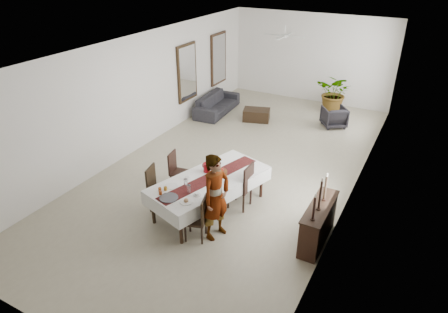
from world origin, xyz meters
TOP-DOWN VIEW (x-y plane):
  - floor at (0.00, 0.00)m, footprint 6.00×12.00m
  - ceiling at (0.00, 0.00)m, footprint 6.00×12.00m
  - wall_back at (0.00, 6.00)m, footprint 6.00×0.02m
  - wall_front at (0.00, -6.00)m, footprint 6.00×0.02m
  - wall_left at (-3.00, 0.00)m, footprint 0.02×12.00m
  - wall_right at (3.00, 0.00)m, footprint 0.02×12.00m
  - dining_table_top at (0.37, -2.10)m, footprint 1.74×2.70m
  - table_leg_fl at (-0.42, -3.10)m, footprint 0.09×0.09m
  - table_leg_fr at (0.46, -3.37)m, footprint 0.09×0.09m
  - table_leg_bl at (0.29, -0.82)m, footprint 0.09×0.09m
  - table_leg_br at (1.16, -1.09)m, footprint 0.09×0.09m
  - tablecloth_top at (0.37, -2.10)m, footprint 1.97×2.94m
  - tablecloth_drape_left at (-0.21, -1.91)m, footprint 0.81×2.58m
  - tablecloth_drape_right at (0.96, -2.28)m, footprint 0.81×2.58m
  - tablecloth_drape_near at (-0.02, -3.38)m, footprint 1.18×0.37m
  - tablecloth_drape_far at (0.77, -0.81)m, footprint 1.18×0.37m
  - table_runner at (0.37, -2.10)m, footprint 1.12×2.60m
  - red_pitcher at (0.17, -1.87)m, footprint 0.20×0.20m
  - pitcher_handle at (0.09, -1.84)m, footprint 0.13×0.06m
  - wine_glass_near at (0.29, -2.78)m, footprint 0.07×0.07m
  - wine_glass_mid at (0.10, -2.61)m, footprint 0.07×0.07m
  - teacup_right at (0.49, -2.79)m, footprint 0.09×0.09m
  - saucer_right at (0.49, -2.79)m, footprint 0.16×0.16m
  - teacup_left at (-0.03, -2.35)m, footprint 0.09×0.09m
  - saucer_left at (-0.03, -2.35)m, footprint 0.16×0.16m
  - plate_near_right at (0.42, -3.10)m, footprint 0.25×0.25m
  - bread_near_right at (0.42, -3.10)m, footprint 0.09×0.09m
  - plate_near_left at (-0.16, -2.75)m, footprint 0.25×0.25m
  - plate_far_left at (0.22, -1.45)m, footprint 0.25×0.25m
  - serving_tray at (0.05, -3.14)m, footprint 0.38×0.38m
  - jam_jar_a at (-0.18, -3.10)m, footprint 0.07×0.07m
  - jam_jar_b at (-0.26, -3.01)m, footprint 0.07×0.07m
  - jam_jar_c at (-0.18, -2.93)m, footprint 0.07×0.07m
  - fruit_basket at (0.50, -1.86)m, footprint 0.31×0.31m
  - fruit_red at (0.54, -1.85)m, footprint 0.09×0.09m
  - fruit_green at (0.47, -1.82)m, footprint 0.08×0.08m
  - fruit_yellow at (0.49, -1.91)m, footprint 0.09×0.09m
  - chair_right_near_seat at (0.62, -3.09)m, footprint 0.51×0.51m
  - chair_right_near_leg_fl at (0.83, -3.20)m, footprint 0.05×0.05m
  - chair_right_near_leg_fr at (0.73, -2.88)m, footprint 0.05×0.05m
  - chair_right_near_leg_bl at (0.51, -3.30)m, footprint 0.05×0.05m
  - chair_right_near_leg_br at (0.41, -2.98)m, footprint 0.05×0.05m
  - chair_right_near_back at (0.80, -3.04)m, footprint 0.15×0.40m
  - chair_right_far_seat at (0.89, -1.67)m, footprint 0.46×0.46m
  - chair_right_far_leg_fl at (1.08, -1.86)m, footprint 0.05×0.05m
  - chair_right_far_leg_fr at (1.08, -1.49)m, footprint 0.05×0.05m
  - chair_right_far_leg_bl at (0.71, -1.86)m, footprint 0.05×0.05m
  - chair_right_far_leg_br at (0.70, -1.49)m, footprint 0.05×0.05m
  - chair_right_far_back at (1.10, -1.67)m, footprint 0.04×0.46m
  - chair_left_near_seat at (-0.60, -2.58)m, footprint 0.52×0.52m
  - chair_left_near_leg_fl at (-0.82, -2.45)m, footprint 0.05×0.05m
  - chair_left_near_leg_fr at (-0.74, -2.80)m, footprint 0.05×0.05m
  - chair_left_near_leg_bl at (-0.47, -2.37)m, footprint 0.05×0.05m
  - chair_left_near_leg_br at (-0.39, -2.72)m, footprint 0.05×0.05m
  - chair_left_near_back at (-0.80, -2.63)m, footprint 0.14×0.43m
  - chair_left_far_seat at (-0.72, -1.66)m, footprint 0.45×0.45m
  - chair_left_far_leg_fl at (-0.90, -1.52)m, footprint 0.05×0.05m
  - chair_left_far_leg_fr at (-0.85, -1.84)m, footprint 0.05×0.05m
  - chair_left_far_leg_bl at (-0.58, -1.47)m, footprint 0.05×0.05m
  - chair_left_far_leg_br at (-0.53, -1.79)m, footprint 0.05×0.05m
  - chair_left_far_back at (-0.90, -1.69)m, footprint 0.10×0.40m
  - woman at (0.94, -2.81)m, footprint 0.58×0.74m
  - sideboard_body at (2.78, -2.04)m, footprint 0.36×1.36m
  - sideboard_top at (2.78, -2.04)m, footprint 0.40×1.41m
  - candlestick_near_base at (2.78, -2.54)m, footprint 0.09×0.09m
  - candlestick_near_shaft at (2.78, -2.54)m, footprint 0.05×0.05m
  - candlestick_near_candle at (2.78, -2.54)m, footprint 0.03×0.03m
  - candlestick_mid_base at (2.78, -2.18)m, footprint 0.09×0.09m
  - candlestick_mid_shaft at (2.78, -2.18)m, footprint 0.05×0.05m
  - candlestick_mid_candle at (2.78, -2.18)m, footprint 0.03×0.03m
  - candlestick_far_base at (2.78, -1.82)m, footprint 0.09×0.09m
  - candlestick_far_shaft at (2.78, -1.82)m, footprint 0.05×0.05m
  - candlestick_far_candle at (2.78, -1.82)m, footprint 0.03×0.03m
  - sofa at (-2.41, 3.19)m, footprint 1.00×2.23m
  - armchair at (1.56, 3.88)m, footprint 1.00×1.00m
  - coffee_table at (-0.86, 3.16)m, footprint 1.01×0.82m
  - potted_plant at (1.21, 5.23)m, footprint 1.41×1.28m
  - mirror_frame_near at (-2.96, 2.20)m, footprint 0.06×1.05m
  - mirror_glass_near at (-2.92, 2.20)m, footprint 0.01×0.90m
  - mirror_frame_far at (-2.96, 4.30)m, footprint 0.06×1.05m
  - mirror_glass_far at (-2.92, 4.30)m, footprint 0.01×0.90m
  - fan_rod at (0.00, 3.00)m, footprint 0.04×0.04m
  - fan_hub at (0.00, 3.00)m, footprint 0.16×0.16m
  - fan_blade_n at (0.00, 3.35)m, footprint 0.10×0.55m
  - fan_blade_s at (0.00, 2.65)m, footprint 0.10×0.55m
  - fan_blade_e at (0.35, 3.00)m, footprint 0.55×0.10m
  - fan_blade_w at (-0.35, 3.00)m, footprint 0.55×0.10m

SIDE VIEW (x-z plane):
  - floor at x=0.00m, z-range 0.00..0.00m
  - coffee_table at x=-0.86m, z-range 0.00..0.39m
  - chair_left_far_leg_fl at x=-0.90m, z-range 0.00..0.39m
  - chair_left_far_leg_fr at x=-0.85m, z-range 0.00..0.39m
  - chair_left_far_leg_bl at x=-0.58m, z-range 0.00..0.39m
  - chair_left_far_leg_br at x=-0.53m, z-range 0.00..0.39m
  - chair_right_near_leg_fl at x=0.83m, z-range 0.00..0.40m
  - chair_right_near_leg_fr at x=0.73m, z-range 0.00..0.40m
  - chair_right_near_leg_bl at x=0.51m, z-range 0.00..0.40m
  - chair_right_near_leg_br at x=0.41m, z-range 0.00..0.40m
  - chair_left_near_leg_fl at x=-0.82m, z-range 0.00..0.43m
  - chair_left_near_leg_fr at x=-0.74m, z-range 0.00..0.43m
  - chair_left_near_leg_bl at x=-0.47m, z-range 0.00..0.43m
  - chair_left_near_leg_br at x=-0.39m, z-range 0.00..0.43m
  - chair_right_far_leg_fl at x=1.08m, z-range 0.00..0.45m
  - chair_right_far_leg_fr at x=1.08m, z-range 0.00..0.45m
  - chair_right_far_leg_bl at x=0.71m, z-range 0.00..0.45m
  - chair_right_far_leg_br at x=0.70m, z-range 0.00..0.45m
  - sofa at x=-2.41m, z-range 0.00..0.64m
  - armchair at x=1.56m, z-range 0.00..0.66m
  - table_leg_fl at x=-0.42m, z-range 0.00..0.73m
  - table_leg_fr at x=0.46m, z-range 0.00..0.73m
  - table_leg_bl at x=0.29m, z-range 0.00..0.73m
  - table_leg_br at x=1.16m, z-range 0.00..0.73m
  - sideboard_body at x=2.78m, z-range 0.00..0.81m
  - chair_left_far_seat at x=-0.72m, z-range 0.39..0.44m
  - chair_right_near_seat at x=0.62m, z-range 0.40..0.45m
  - chair_left_near_seat at x=-0.60m, z-range 0.43..0.48m
  - chair_right_far_seat at x=0.89m, z-range 0.46..0.51m
  - tablecloth_drape_left at x=-0.21m, z-range 0.48..0.79m
  - tablecloth_drape_right at x=0.96m, z-range 0.48..0.79m
  - tablecloth_drape_near at x=-0.02m, z-range 0.48..0.79m
  - tablecloth_drape_far at x=0.77m, z-range 0.48..0.79m
  - potted_plant at x=1.21m, z-range 0.00..1.36m
  - chair_left_far_back at x=-0.90m, z-range 0.43..0.94m
  - chair_right_near_back at x=0.80m, z-range 0.45..0.96m
  - chair_left_near_back at x=-0.80m, z-range 0.47..1.03m
  - dining_table_top at x=0.37m, z-range 0.73..0.78m
  - tablecloth_top at x=0.37m, z-range 0.78..0.79m
  - chair_right_far_back at x=1.10m, z-range 0.50..1.09m
  - table_runner at x=0.37m, z-range 0.79..0.80m
  - saucer_right at x=0.49m, z-range 0.79..0.81m
  - saucer_left at x=-0.03m, z-range 0.79..0.81m
  - plate_near_right at x=0.42m, z-range 0.79..0.81m
  - plate_near_left at x=-0.16m, z-range 0.79..0.81m
  - plate_far_left at x=0.22m, z-range 0.79..0.81m
  - serving_tray at x=0.05m, z-range 0.79..0.82m
  - teacup_right at x=0.49m, z-range 0.79..0.86m
  - teacup_left at x=-0.03m, z-range 0.79..0.86m
  - sideboard_top at x=2.78m, z-range 0.81..0.84m
  - bread_near_right at x=0.42m, z-range 0.78..0.88m
  - jam_jar_a at x=-0.18m, z-range 0.79..0.87m
  - jam_jar_b at x=-0.26m, z-range 0.79..0.87m
  - jam_jar_c at x=-0.18m, z-range 0.79..0.87m
  - fruit_basket at x=0.50m, z-range 0.79..0.90m
  - candlestick_near_base at x=2.78m, z-range 0.84..0.87m
  - candlestick_mid_base at x=2.78m, z-range 0.84..0.87m
  - candlestick_far_base at x=2.78m, z-range 0.84..0.87m
  - wine_glass_near at x=0.29m, z-range 0.79..0.97m
  - wine_glass_mid at x=0.10m, z-range 0.79..0.97m
  - red_pitcher at x=0.17m, z-range 0.79..1.00m
  - pitcher_handle at x=0.09m, z-range 0.84..0.96m
  - woman at x=0.94m, z-range 0.00..1.81m
  - fruit_red at x=0.54m, z-range 0.88..0.97m
  - fruit_green at x=0.47m, z-range 0.88..0.97m
  - fruit_yellow at x=0.49m, z-range 0.88..0.97m
  - candlestick_near_shaft at x=2.78m, z-range 0.87..1.32m
  - candlestick_far_shaft at x=2.78m, z-range 0.87..1.37m
  - candlestick_mid_shaft at x=2.78m, z-range 0.87..1.46m
  - candlestick_near_candle at x=2.78m, z-range 1.32..1.39m
  - candlestick_far_candle at x=2.78m, z-range 1.37..1.44m
  - candlestick_mid_candle at x=2.78m, z-range 1.46..1.53m
  - wall_back at x=0.00m, z-range 0.00..3.20m
  - wall_front at x=0.00m, z-range 0.00..3.20m
  - wall_left at x=-3.00m, z-range 0.00..3.20m
  - wall_right at x=3.00m, z-range 0.00..3.20m
  - mirror_frame_near at x=-2.96m, z-range 0.67..2.53m
  - mirror_glass_near at x=-2.92m, z-range 0.75..2.45m
  - mirror_frame_far at x=-2.96m, z-range 0.67..2.53m
  - mirror_glass_far at x=-2.92m, z-range 0.75..2.45m
  - fan_hub at x=0.00m, z-range 2.86..2.94m
  - fan_blade_n at x=0.00m, z-range 2.89..2.91m
  - fan_blade_s at x=0.00m, z-range 2.89..2.91m
  - fan_blade_e at x=0.35m, z-range 2.89..2.91m
  - fan_blade_w at x=-0.35m, z-range 2.89..2.91m
  - fan_rod at x=0.00m, z-range 3.00..3.20m
  - ceiling at x=0.00m, z-range 3.19..3.21m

